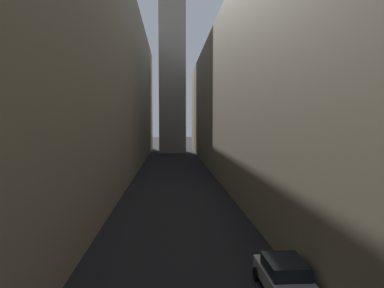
{
  "coord_description": "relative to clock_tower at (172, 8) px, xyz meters",
  "views": [
    {
      "loc": [
        -0.58,
        6.5,
        7.54
      ],
      "look_at": [
        0.0,
        15.58,
        6.96
      ],
      "focal_mm": 32.29,
      "sensor_mm": 36.0,
      "label": 1
    }
  ],
  "objects": [
    {
      "name": "parked_car_right_far",
      "position": [
        4.4,
        -71.43,
        -34.3
      ],
      "size": [
        2.0,
        4.28,
        1.57
      ],
      "rotation": [
        0.0,
        0.0,
        1.57
      ],
      "color": "#B7B7BC",
      "rests_on": "ground"
    },
    {
      "name": "building_block_left",
      "position": [
        -11.96,
        -42.27,
        -22.16
      ],
      "size": [
        12.92,
        108.0,
        25.88
      ],
      "primitive_type": "cube",
      "color": "gray",
      "rests_on": "ground"
    },
    {
      "name": "building_block_right",
      "position": [
        12.66,
        -42.27,
        -24.52
      ],
      "size": [
        14.33,
        108.0,
        21.16
      ],
      "primitive_type": "cube",
      "color": "gray",
      "rests_on": "ground"
    },
    {
      "name": "ground_plane",
      "position": [
        0.0,
        -44.27,
        -35.1
      ],
      "size": [
        264.0,
        264.0,
        0.0
      ],
      "primitive_type": "plane",
      "color": "black"
    },
    {
      "name": "clock_tower",
      "position": [
        0.0,
        0.0,
        0.0
      ],
      "size": [
        7.09,
        7.09,
        67.6
      ],
      "color": "gray",
      "rests_on": "ground"
    }
  ]
}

